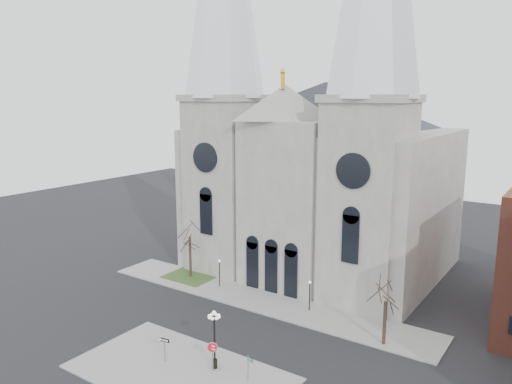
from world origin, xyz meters
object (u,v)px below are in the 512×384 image
Objects in this scene: stop_sign at (213,350)px; one_way_sign at (165,345)px; street_name_sign at (249,366)px; globe_lamp at (214,332)px.

one_way_sign is (-4.24, -1.17, -0.30)m from stop_sign.
stop_sign is at bearing -152.46° from street_name_sign.
stop_sign reaches higher than one_way_sign.
street_name_sign is (3.32, 0.15, -1.94)m from globe_lamp.
globe_lamp is 4.70m from one_way_sign.
stop_sign is at bearing -70.95° from globe_lamp.
street_name_sign is (7.40, 1.78, -0.29)m from one_way_sign.
street_name_sign is (3.16, 0.60, -0.59)m from stop_sign.
one_way_sign is 1.10× the size of street_name_sign.
one_way_sign is at bearing -149.74° from street_name_sign.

